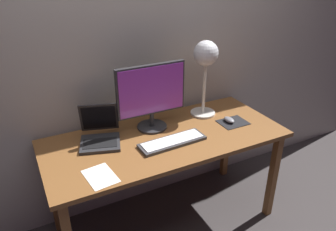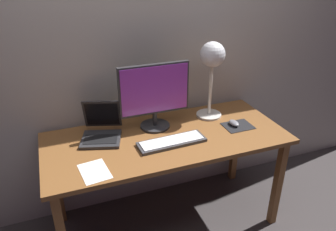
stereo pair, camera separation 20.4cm
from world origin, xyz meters
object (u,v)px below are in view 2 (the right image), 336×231
Objects in this scene: mouse at (234,123)px; keyboard_main at (172,142)px; desk_lamp at (212,61)px; monitor at (154,93)px; laptop at (102,127)px.

keyboard_main is at bearing -171.91° from mouse.
monitor is at bearing -176.78° from desk_lamp.
laptop is 0.62× the size of desk_lamp.
desk_lamp is (0.40, 0.27, 0.41)m from keyboard_main.
monitor reaches higher than keyboard_main.
monitor is 0.87× the size of desk_lamp.
mouse is at bearing 8.09° from keyboard_main.
laptop is at bearing 179.02° from monitor.
desk_lamp reaches higher than mouse.
laptop reaches higher than keyboard_main.
keyboard_main is 0.80× the size of desk_lamp.
monitor reaches higher than mouse.
mouse is at bearing -18.92° from monitor.
keyboard_main is at bearing -145.62° from desk_lamp.
desk_lamp is 0.46m from mouse.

